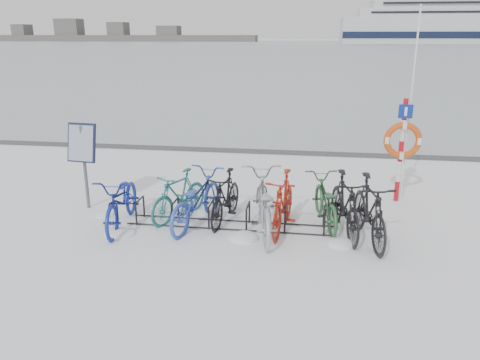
# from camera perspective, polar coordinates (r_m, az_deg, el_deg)

# --- Properties ---
(ground) EXTENTS (900.00, 900.00, 0.00)m
(ground) POSITION_cam_1_polar(r_m,az_deg,el_deg) (9.12, -1.29, -5.60)
(ground) COLOR white
(ground) RESTS_ON ground
(ice_sheet) EXTENTS (400.00, 298.00, 0.02)m
(ice_sheet) POSITION_cam_1_polar(r_m,az_deg,el_deg) (163.32, 8.44, 15.85)
(ice_sheet) COLOR #A6B4BC
(ice_sheet) RESTS_ON ground
(quay_edge) EXTENTS (400.00, 0.25, 0.10)m
(quay_edge) POSITION_cam_1_polar(r_m,az_deg,el_deg) (14.67, 2.66, 3.48)
(quay_edge) COLOR #3F3F42
(quay_edge) RESTS_ON ground
(bike_rack) EXTENTS (4.00, 0.48, 0.46)m
(bike_rack) POSITION_cam_1_polar(r_m,az_deg,el_deg) (9.05, -1.30, -4.55)
(bike_rack) COLOR black
(bike_rack) RESTS_ON ground
(info_board) EXTENTS (0.63, 0.29, 1.83)m
(info_board) POSITION_cam_1_polar(r_m,az_deg,el_deg) (10.17, -18.68, 3.73)
(info_board) COLOR #595B5E
(info_board) RESTS_ON ground
(lifebuoy_station) EXTENTS (0.79, 0.23, 4.13)m
(lifebuoy_station) POSITION_cam_1_polar(r_m,az_deg,el_deg) (10.61, 19.22, 4.57)
(lifebuoy_station) COLOR #AF0E18
(lifebuoy_station) RESTS_ON ground
(shoreline) EXTENTS (180.00, 12.00, 9.50)m
(shoreline) POSITION_cam_1_polar(r_m,az_deg,el_deg) (295.33, -16.79, 16.43)
(shoreline) COLOR #4B4B4B
(shoreline) RESTS_ON ground
(bike_0) EXTENTS (0.96, 2.12, 1.07)m
(bike_0) POSITION_cam_1_polar(r_m,az_deg,el_deg) (9.26, -14.17, -2.22)
(bike_0) COLOR navy
(bike_0) RESTS_ON ground
(bike_1) EXTENTS (1.10, 1.73, 1.01)m
(bike_1) POSITION_cam_1_polar(r_m,az_deg,el_deg) (9.43, -7.44, -1.68)
(bike_1) COLOR #1F6E69
(bike_1) RESTS_ON ground
(bike_2) EXTENTS (1.16, 2.16, 1.08)m
(bike_2) POSITION_cam_1_polar(r_m,az_deg,el_deg) (9.07, -5.38, -2.15)
(bike_2) COLOR #314CB3
(bike_2) RESTS_ON ground
(bike_3) EXTENTS (0.72, 1.78, 1.04)m
(bike_3) POSITION_cam_1_polar(r_m,az_deg,el_deg) (9.20, -1.78, -1.92)
(bike_3) COLOR black
(bike_3) RESTS_ON ground
(bike_4) EXTENTS (1.16, 2.35, 1.18)m
(bike_4) POSITION_cam_1_polar(r_m,az_deg,el_deg) (8.66, 2.84, -2.71)
(bike_4) COLOR #989CA0
(bike_4) RESTS_ON ground
(bike_5) EXTENTS (0.75, 1.93, 1.13)m
(bike_5) POSITION_cam_1_polar(r_m,az_deg,el_deg) (8.82, 5.29, -2.55)
(bike_5) COLOR #A31F10
(bike_5) RESTS_ON ground
(bike_6) EXTENTS (0.99, 1.96, 0.98)m
(bike_6) POSITION_cam_1_polar(r_m,az_deg,el_deg) (9.23, 10.34, -2.35)
(bike_6) COLOR #285730
(bike_6) RESTS_ON ground
(bike_7) EXTENTS (0.91, 2.01, 1.16)m
(bike_7) POSITION_cam_1_polar(r_m,az_deg,el_deg) (8.83, 12.67, -2.77)
(bike_7) COLOR black
(bike_7) RESTS_ON ground
(bike_8) EXTENTS (0.88, 2.05, 1.20)m
(bike_8) POSITION_cam_1_polar(r_m,az_deg,el_deg) (8.62, 15.53, -3.37)
(bike_8) COLOR black
(bike_8) RESTS_ON ground
(snow_drifts) EXTENTS (5.17, 1.95, 0.20)m
(snow_drifts) POSITION_cam_1_polar(r_m,az_deg,el_deg) (8.89, -3.62, -6.24)
(snow_drifts) COLOR white
(snow_drifts) RESTS_ON ground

